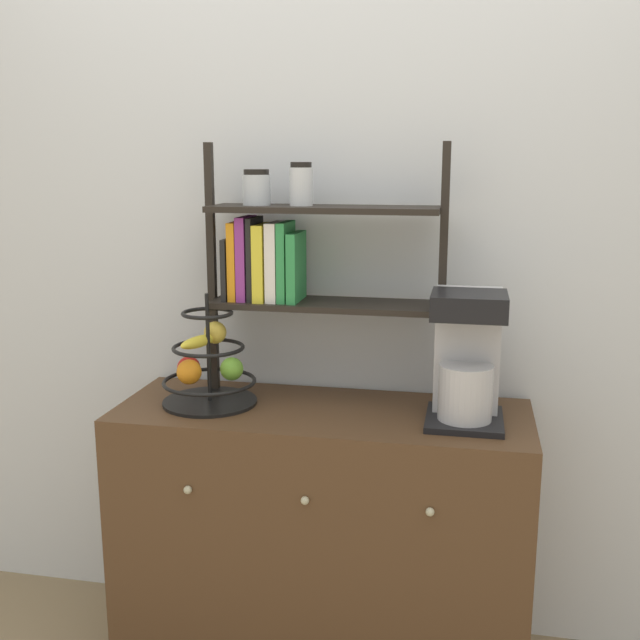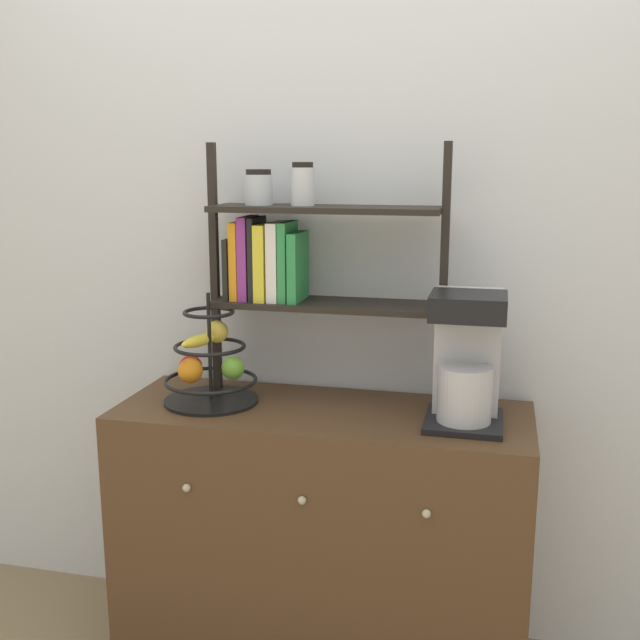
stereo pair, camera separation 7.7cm
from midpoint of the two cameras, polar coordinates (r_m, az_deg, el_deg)
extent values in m
cube|color=silver|center=(2.42, 2.58, 5.68)|extent=(7.00, 0.05, 2.60)
cube|color=#4C331E|center=(2.43, 1.08, -16.22)|extent=(1.24, 0.46, 0.84)
sphere|color=#B2AD8C|center=(2.22, -9.13, -12.52)|extent=(0.02, 0.02, 0.02)
sphere|color=#B2AD8C|center=(2.12, -0.31, -13.58)|extent=(0.02, 0.02, 0.02)
sphere|color=#B2AD8C|center=(2.07, 9.21, -14.37)|extent=(0.02, 0.02, 0.02)
cube|color=black|center=(2.19, 11.90, -7.56)|extent=(0.22, 0.24, 0.02)
cube|color=#B7B7BC|center=(2.19, 12.17, -2.33)|extent=(0.18, 0.10, 0.36)
cylinder|color=#B7B7BC|center=(2.14, 11.98, -5.51)|extent=(0.15, 0.15, 0.16)
cube|color=black|center=(2.09, 12.28, 1.04)|extent=(0.21, 0.19, 0.07)
cylinder|color=black|center=(2.35, -7.34, -6.10)|extent=(0.29, 0.29, 0.01)
cylinder|color=black|center=(2.30, -7.45, -2.03)|extent=(0.01, 0.01, 0.33)
torus|color=black|center=(2.33, -7.38, -4.58)|extent=(0.29, 0.29, 0.01)
torus|color=black|center=(2.30, -7.45, -2.03)|extent=(0.22, 0.22, 0.01)
torus|color=black|center=(2.28, -7.53, 0.58)|extent=(0.16, 0.16, 0.01)
sphere|color=red|center=(2.36, -8.90, -3.54)|extent=(0.07, 0.07, 0.07)
sphere|color=#6BAD33|center=(2.32, -5.70, -3.66)|extent=(0.07, 0.07, 0.07)
sphere|color=orange|center=(2.30, -8.90, -3.84)|extent=(0.08, 0.08, 0.08)
ellipsoid|color=yellow|center=(2.29, -8.18, -1.57)|extent=(0.09, 0.15, 0.04)
sphere|color=gold|center=(2.34, -6.91, -0.89)|extent=(0.07, 0.07, 0.07)
cube|color=black|center=(2.39, -7.11, 3.79)|extent=(0.02, 0.02, 0.79)
cube|color=black|center=(2.24, 10.39, 3.15)|extent=(0.02, 0.02, 0.79)
cube|color=black|center=(2.30, 1.35, 1.19)|extent=(0.69, 0.20, 0.02)
cube|color=black|center=(2.27, 1.39, 8.45)|extent=(0.69, 0.20, 0.02)
cube|color=black|center=(2.37, -5.72, 3.98)|extent=(0.02, 0.15, 0.19)
cube|color=orange|center=(2.36, -5.19, 4.57)|extent=(0.02, 0.14, 0.24)
cube|color=#8C338C|center=(2.34, -4.51, 4.76)|extent=(0.03, 0.14, 0.26)
cube|color=black|center=(2.34, -3.86, 4.72)|extent=(0.02, 0.14, 0.26)
cube|color=yellow|center=(2.33, -3.20, 4.46)|extent=(0.03, 0.16, 0.24)
cube|color=white|center=(2.32, -2.28, 4.50)|extent=(0.03, 0.15, 0.24)
cube|color=#2D8C47|center=(2.31, -1.51, 4.50)|extent=(0.03, 0.15, 0.24)
cube|color=#2D8C47|center=(2.30, -0.73, 4.09)|extent=(0.03, 0.16, 0.21)
cylinder|color=silver|center=(2.32, -3.73, 9.86)|extent=(0.09, 0.09, 0.09)
cylinder|color=black|center=(2.32, -3.74, 11.19)|extent=(0.08, 0.08, 0.02)
cylinder|color=silver|center=(2.28, -0.34, 10.12)|extent=(0.07, 0.07, 0.11)
cylinder|color=black|center=(2.28, -0.34, 11.75)|extent=(0.06, 0.06, 0.02)
camera|label=1|loc=(0.04, -88.99, 0.22)|focal=42.00mm
camera|label=2|loc=(0.04, 91.01, -0.22)|focal=42.00mm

